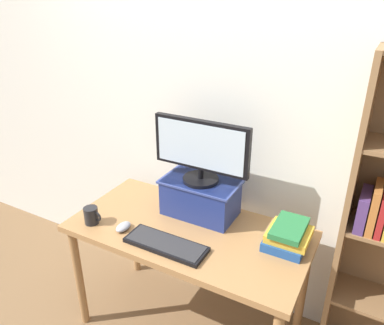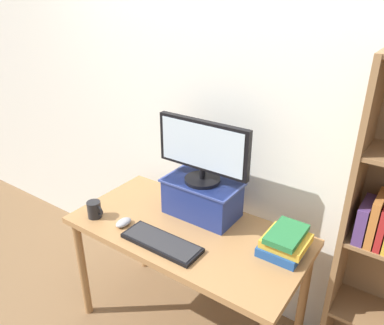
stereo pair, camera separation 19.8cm
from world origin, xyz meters
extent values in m
cube|color=silver|center=(0.00, 0.47, 1.30)|extent=(7.00, 0.08, 2.60)
cube|color=#9E7042|center=(0.00, 0.00, 0.73)|extent=(1.33, 0.67, 0.04)
cylinder|color=#9E7042|center=(-0.61, -0.28, 0.36)|extent=(0.05, 0.05, 0.72)
cylinder|color=#9E7042|center=(-0.61, 0.28, 0.36)|extent=(0.05, 0.05, 0.72)
cylinder|color=#9E7042|center=(0.61, 0.28, 0.36)|extent=(0.05, 0.05, 0.72)
cube|color=olive|center=(0.77, 0.29, 0.87)|extent=(0.03, 0.28, 1.75)
cube|color=#4C336B|center=(0.83, 0.26, 0.99)|extent=(0.05, 0.20, 0.19)
cube|color=#AD662D|center=(0.88, 0.26, 1.01)|extent=(0.03, 0.20, 0.24)
cube|color=maroon|center=(0.92, 0.26, 1.00)|extent=(0.03, 0.20, 0.21)
cube|color=navy|center=(-0.02, 0.17, 0.86)|extent=(0.42, 0.25, 0.22)
cube|color=#334284|center=(-0.02, 0.17, 0.96)|extent=(0.44, 0.26, 0.01)
cylinder|color=black|center=(-0.02, 0.17, 0.98)|extent=(0.20, 0.20, 0.02)
cylinder|color=black|center=(-0.02, 0.17, 1.02)|extent=(0.03, 0.03, 0.06)
cube|color=black|center=(-0.02, 0.17, 1.19)|extent=(0.57, 0.04, 0.29)
cube|color=silver|center=(-0.02, 0.15, 1.19)|extent=(0.52, 0.00, 0.25)
cube|color=black|center=(-0.03, -0.19, 0.76)|extent=(0.44, 0.16, 0.02)
cube|color=#28282B|center=(-0.03, -0.19, 0.77)|extent=(0.41, 0.14, 0.00)
ellipsoid|color=#99999E|center=(-0.31, -0.18, 0.77)|extent=(0.06, 0.10, 0.04)
cube|color=navy|center=(0.52, 0.11, 0.78)|extent=(0.20, 0.23, 0.05)
cube|color=gold|center=(0.53, 0.12, 0.82)|extent=(0.21, 0.21, 0.04)
cube|color=#236B38|center=(0.52, 0.12, 0.86)|extent=(0.15, 0.25, 0.03)
cylinder|color=black|center=(-0.51, -0.21, 0.80)|extent=(0.08, 0.08, 0.10)
torus|color=black|center=(-0.47, -0.21, 0.81)|extent=(0.06, 0.01, 0.06)
camera|label=1|loc=(0.85, -1.51, 1.97)|focal=35.00mm
camera|label=2|loc=(1.02, -1.41, 1.97)|focal=35.00mm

